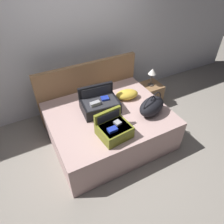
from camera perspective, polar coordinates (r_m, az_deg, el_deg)
The scene contains 10 objects.
ground_plane at distance 3.44m, azimuth 2.26°, elevation -11.45°, with size 12.00×12.00×0.00m, color gray.
back_wall at distance 3.92m, azimuth -9.87°, elevation 18.59°, with size 8.00×0.10×2.60m, color silver.
bed at distance 3.47m, azimuth -0.89°, elevation -3.88°, with size 1.86×1.54×0.58m, color #BC9993.
headboard at distance 3.89m, azimuth -6.39°, elevation 6.11°, with size 1.90×0.08×1.08m, color olive.
hard_case_large at distance 3.26m, azimuth -3.42°, elevation 2.21°, with size 0.61×0.47×0.37m.
hard_case_medium at distance 2.84m, azimuth 0.53°, elevation -4.77°, with size 0.45×0.42×0.33m.
duffel_bag at distance 3.23m, azimuth 10.90°, elevation 1.61°, with size 0.54×0.41×0.36m.
pillow_near_headboard at distance 3.55m, azimuth 4.13°, elevation 4.85°, with size 0.39×0.24×0.15m, color gold.
nightstand at distance 4.37m, azimuth 10.24°, elevation 4.85°, with size 0.44×0.40×0.45m, color olive.
table_lamp at distance 4.11m, azimuth 11.06°, elevation 10.64°, with size 0.16×0.16×0.36m.
Camera 1 is at (-1.12, -1.84, 2.68)m, focal length 33.12 mm.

